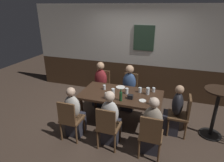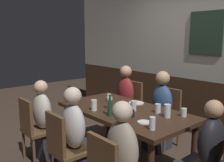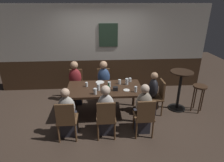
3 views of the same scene
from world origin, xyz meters
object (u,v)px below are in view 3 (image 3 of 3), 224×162
(dining_table, at_px, (105,91))
(person_mid_near, at_px, (106,113))
(chair_right_near, at_px, (144,116))
(person_right_near, at_px, (143,112))
(condiment_caddy, at_px, (115,89))
(person_left_far, at_px, (76,85))
(highball_clear, at_px, (95,92))
(chair_mid_near, at_px, (106,117))
(pint_glass_pale, at_px, (127,82))
(person_mid_far, at_px, (104,85))
(tumbler_short, at_px, (136,90))
(bar_stool, at_px, (199,91))
(pint_glass_amber, at_px, (109,85))
(beer_glass_half, at_px, (98,88))
(pint_glass_stout, at_px, (87,85))
(chair_left_far, at_px, (76,83))
(tumbler_water, at_px, (130,80))
(person_left_near, at_px, (68,116))
(beer_glass_tall, at_px, (120,82))
(person_head_east, at_px, (151,97))
(plate_white_small, at_px, (126,90))
(chair_mid_far, at_px, (104,82))
(beer_bottle_green, at_px, (109,89))
(chair_head_east, at_px, (157,95))
(side_bar_table, at_px, (180,87))
(chair_left_near, at_px, (67,119))

(dining_table, xyz_separation_m, person_mid_near, (0.00, -0.72, -0.18))
(chair_right_near, xyz_separation_m, person_right_near, (0.00, 0.16, -0.02))
(chair_right_near, height_order, condiment_caddy, chair_right_near)
(chair_right_near, bearing_deg, dining_table, 131.56)
(person_left_far, height_order, highball_clear, person_left_far)
(person_mid_near, bearing_deg, person_right_near, 0.01)
(chair_mid_near, distance_m, pint_glass_pale, 1.22)
(person_left_far, bearing_deg, person_mid_far, -0.02)
(highball_clear, height_order, tumbler_short, highball_clear)
(chair_mid_near, distance_m, bar_stool, 2.54)
(pint_glass_amber, bearing_deg, beer_glass_half, -145.76)
(pint_glass_stout, height_order, bar_stool, pint_glass_stout)
(dining_table, xyz_separation_m, pint_glass_pale, (0.56, 0.16, 0.15))
(person_mid_near, relative_size, person_right_near, 1.00)
(chair_left_far, relative_size, bar_stool, 1.22)
(tumbler_water, height_order, pint_glass_pale, pint_glass_pale)
(person_right_near, bearing_deg, tumbler_short, 100.70)
(chair_mid_near, height_order, person_left_near, person_left_near)
(person_mid_far, bearing_deg, person_left_far, 179.98)
(chair_left_far, distance_m, person_left_far, 0.16)
(pint_glass_stout, relative_size, beer_glass_tall, 0.95)
(chair_mid_near, relative_size, person_mid_near, 0.77)
(chair_left_far, bearing_deg, person_head_east, -24.66)
(chair_mid_near, distance_m, highball_clear, 0.67)
(beer_glass_tall, relative_size, bar_stool, 0.16)
(person_right_near, height_order, pint_glass_pale, person_right_near)
(chair_left_far, relative_size, beer_glass_half, 5.60)
(dining_table, bearing_deg, tumbler_short, -21.48)
(chair_left_far, height_order, tumbler_water, chair_left_far)
(person_head_east, distance_m, bar_stool, 1.24)
(bar_stool, bearing_deg, tumbler_water, 169.14)
(dining_table, bearing_deg, beer_glass_tall, 27.88)
(chair_right_near, bearing_deg, person_mid_near, 168.29)
(plate_white_small, distance_m, bar_stool, 1.89)
(chair_mid_far, height_order, plate_white_small, chair_mid_far)
(tumbler_short, relative_size, plate_white_small, 0.92)
(tumbler_water, distance_m, beer_glass_tall, 0.31)
(chair_mid_near, bearing_deg, tumbler_water, 61.22)
(beer_glass_half, height_order, highball_clear, beer_glass_half)
(pint_glass_stout, distance_m, beer_bottle_green, 0.66)
(chair_head_east, bearing_deg, chair_mid_far, 145.90)
(dining_table, height_order, highball_clear, highball_clear)
(dining_table, height_order, pint_glass_amber, pint_glass_amber)
(dining_table, height_order, chair_mid_far, chair_mid_far)
(chair_head_east, height_order, person_mid_near, person_mid_near)
(chair_mid_near, height_order, chair_right_near, same)
(pint_glass_pale, relative_size, condiment_caddy, 1.42)
(chair_left_far, distance_m, beer_glass_tall, 1.38)
(person_left_near, xyz_separation_m, side_bar_table, (2.71, 0.87, 0.16))
(chair_left_near, bearing_deg, person_left_far, 90.00)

